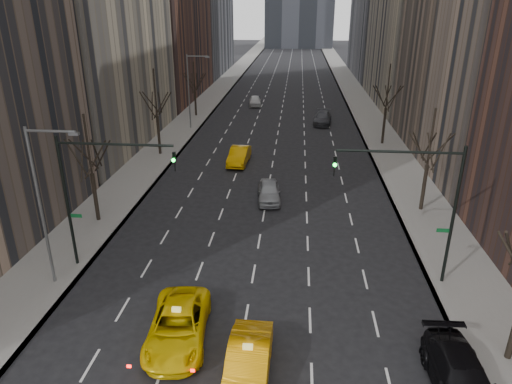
% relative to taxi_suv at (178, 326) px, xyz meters
% --- Properties ---
extents(sidewalk_left, '(4.50, 320.00, 0.15)m').
position_rel_taxi_suv_xyz_m(sidewalk_left, '(-9.26, 64.00, -0.72)').
color(sidewalk_left, slate).
rests_on(sidewalk_left, ground).
extents(sidewalk_right, '(4.50, 320.00, 0.15)m').
position_rel_taxi_suv_xyz_m(sidewalk_right, '(15.24, 64.00, -0.72)').
color(sidewalk_right, slate).
rests_on(sidewalk_right, ground).
extents(tree_lw_b, '(3.36, 3.50, 7.82)m').
position_rel_taxi_suv_xyz_m(tree_lw_b, '(-9.01, 12.00, 2.92)').
color(tree_lw_b, black).
rests_on(tree_lw_b, ground).
extents(tree_lw_c, '(3.36, 3.50, 8.74)m').
position_rel_taxi_suv_xyz_m(tree_lw_c, '(-9.01, 28.00, 3.24)').
color(tree_lw_c, black).
rests_on(tree_lw_c, ground).
extents(tree_lw_d, '(3.36, 3.50, 7.36)m').
position_rel_taxi_suv_xyz_m(tree_lw_d, '(-9.01, 46.00, 2.76)').
color(tree_lw_d, black).
rests_on(tree_lw_d, ground).
extents(tree_rw_b, '(3.36, 3.50, 7.82)m').
position_rel_taxi_suv_xyz_m(tree_rw_b, '(14.99, 16.00, 2.92)').
color(tree_rw_b, black).
rests_on(tree_rw_b, ground).
extents(tree_rw_c, '(3.36, 3.50, 8.74)m').
position_rel_taxi_suv_xyz_m(tree_rw_c, '(14.99, 34.00, 3.24)').
color(tree_rw_c, black).
rests_on(tree_rw_c, ground).
extents(traffic_mast_left, '(6.69, 0.39, 8.00)m').
position_rel_taxi_suv_xyz_m(traffic_mast_left, '(-6.11, 6.00, 4.69)').
color(traffic_mast_left, black).
rests_on(traffic_mast_left, ground).
extents(traffic_mast_right, '(6.69, 0.39, 8.00)m').
position_rel_taxi_suv_xyz_m(traffic_mast_right, '(12.10, 6.00, 4.69)').
color(traffic_mast_right, black).
rests_on(traffic_mast_right, ground).
extents(streetlight_near, '(2.83, 0.22, 9.00)m').
position_rel_taxi_suv_xyz_m(streetlight_near, '(-7.84, 4.00, 4.82)').
color(streetlight_near, slate).
rests_on(streetlight_near, ground).
extents(streetlight_far, '(2.83, 0.22, 9.00)m').
position_rel_taxi_suv_xyz_m(streetlight_far, '(-7.84, 39.00, 4.82)').
color(streetlight_far, slate).
rests_on(streetlight_far, ground).
extents(taxi_suv, '(3.17, 5.97, 1.60)m').
position_rel_taxi_suv_xyz_m(taxi_suv, '(0.00, 0.00, 0.00)').
color(taxi_suv, yellow).
rests_on(taxi_suv, ground).
extents(taxi_sedan, '(1.84, 5.09, 1.67)m').
position_rel_taxi_suv_xyz_m(taxi_sedan, '(3.54, -2.24, 0.03)').
color(taxi_sedan, orange).
rests_on(taxi_sedan, ground).
extents(silver_sedan_ahead, '(2.19, 4.58, 1.51)m').
position_rel_taxi_suv_xyz_m(silver_sedan_ahead, '(3.21, 16.99, -0.04)').
color(silver_sedan_ahead, gray).
rests_on(silver_sedan_ahead, ground).
extents(parked_suv_black, '(2.36, 5.56, 1.60)m').
position_rel_taxi_suv_xyz_m(parked_suv_black, '(12.19, -2.20, -0.00)').
color(parked_suv_black, black).
rests_on(parked_suv_black, ground).
extents(far_taxi, '(2.00, 5.06, 1.64)m').
position_rel_taxi_suv_xyz_m(far_taxi, '(-0.34, 25.92, 0.02)').
color(far_taxi, '#E19B04').
rests_on(far_taxi, ground).
extents(far_suv_grey, '(2.78, 5.58, 1.56)m').
position_rel_taxi_suv_xyz_m(far_suv_grey, '(8.64, 43.03, -0.02)').
color(far_suv_grey, '#323237').
rests_on(far_suv_grey, ground).
extents(far_car_white, '(2.26, 4.65, 1.53)m').
position_rel_taxi_suv_xyz_m(far_car_white, '(-1.33, 53.88, -0.04)').
color(far_car_white, silver).
rests_on(far_car_white, ground).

